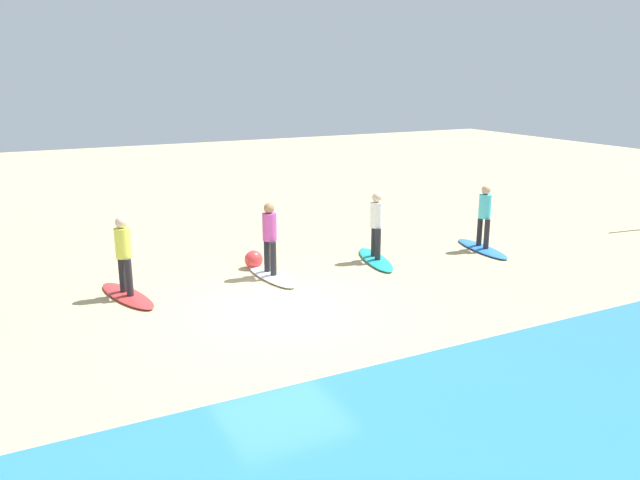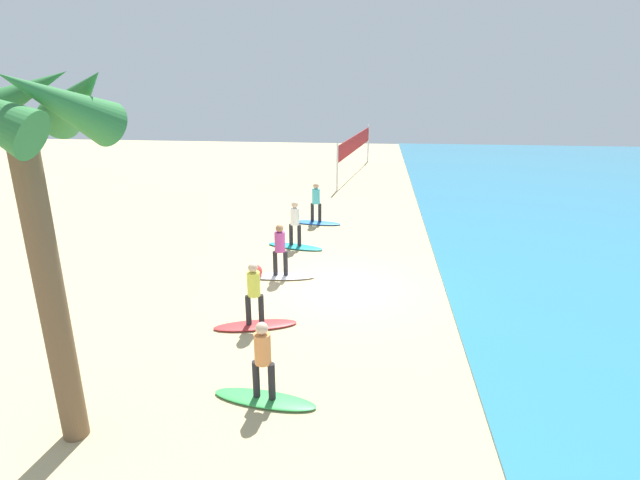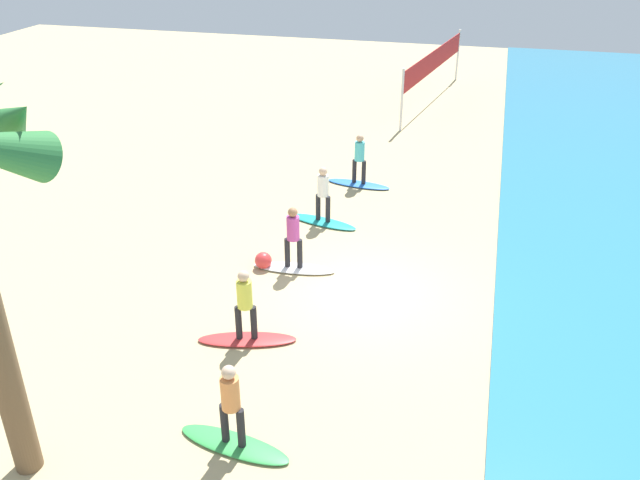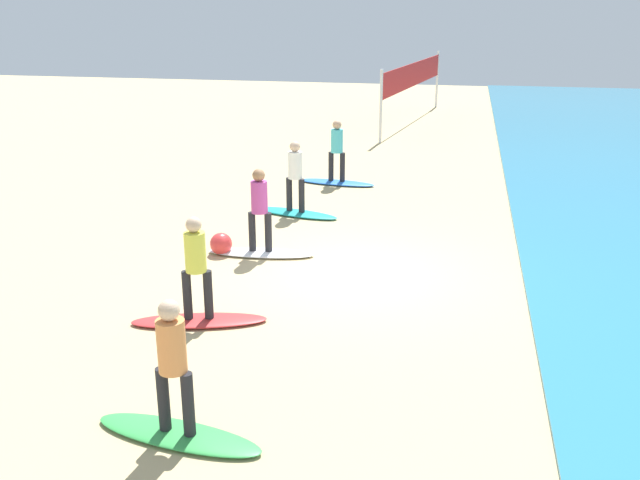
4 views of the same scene
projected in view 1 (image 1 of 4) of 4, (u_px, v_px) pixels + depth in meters
ground_plane at (280, 310)px, 12.29m from camera, size 60.00×60.00×0.00m
surfboard_blue at (482, 248)px, 16.37m from camera, size 0.81×2.15×0.09m
surfer_blue at (485, 212)px, 16.11m from camera, size 0.32×0.46×1.64m
surfboard_teal at (375, 259)px, 15.42m from camera, size 1.04×2.17×0.09m
surfer_teal at (376, 220)px, 15.16m from camera, size 0.32×0.45×1.64m
surfboard_white at (271, 275)px, 14.24m from camera, size 0.72×2.14×0.09m
surfer_white at (270, 233)px, 13.99m from camera, size 0.32×0.46×1.64m
surfboard_red at (127, 295)px, 12.93m from camera, size 1.08×2.17×0.09m
surfer_red at (123, 250)px, 12.68m from camera, size 0.32×0.45×1.64m
beach_ball at (254, 260)px, 14.82m from camera, size 0.44×0.44×0.44m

